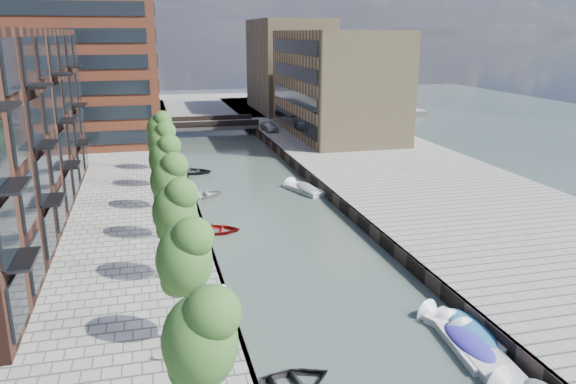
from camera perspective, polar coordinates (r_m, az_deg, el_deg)
name	(u,v)px	position (r m, az deg, el deg)	size (l,w,h in m)	color
water	(253,188)	(55.24, -3.62, 0.41)	(300.00, 300.00, 0.00)	#38473F
quay_right	(402,173)	(60.04, 11.55, 1.86)	(20.00, 140.00, 1.00)	gray
quay_wall_left	(190,187)	(54.37, -9.96, 0.48)	(0.25, 140.00, 1.00)	#332823
quay_wall_right	(312,179)	(56.51, 2.46, 1.30)	(0.25, 140.00, 1.00)	#332823
far_closure	(196,107)	(113.66, -9.36, 8.50)	(80.00, 40.00, 1.00)	gray
tower	(79,22)	(77.70, -20.46, 15.89)	(18.00, 18.00, 30.00)	#99472C
tan_block_near	(336,83)	(78.96, 4.88, 10.96)	(12.00, 25.00, 14.00)	#97825D
tan_block_far	(289,65)	(103.75, 0.10, 12.74)	(12.00, 20.00, 16.00)	#97825D
bridge	(213,124)	(85.95, -7.66, 6.83)	(13.00, 6.00, 1.30)	gray
tree_0	(200,335)	(18.91, -8.95, -14.20)	(2.50, 2.50, 5.95)	#382619
tree_1	(184,255)	(25.21, -10.53, -6.33)	(2.50, 2.50, 5.95)	#382619
tree_2	(175,209)	(31.80, -11.44, -1.66)	(2.50, 2.50, 5.95)	#382619
tree_3	(169,178)	(38.54, -12.03, 1.40)	(2.50, 2.50, 5.95)	#382619
tree_4	(164,157)	(45.35, -12.44, 3.54)	(2.50, 2.50, 5.95)	#382619
tree_5	(161,141)	(52.22, -12.75, 5.12)	(2.50, 2.50, 5.95)	#382619
tree_6	(159,128)	(59.12, -12.99, 6.33)	(2.50, 2.50, 5.95)	#382619
lamp_0	(224,321)	(23.37, -6.50, -12.89)	(0.24, 0.24, 4.12)	black
lamp_1	(191,206)	(38.12, -9.85, -1.45)	(0.24, 0.24, 4.12)	black
lamp_2	(176,157)	(53.60, -11.28, 3.51)	(0.24, 0.24, 4.12)	black
sloop_2	(213,232)	(43.37, -7.63, -4.10)	(3.01, 4.21, 0.87)	#9C1111
sloop_3	(200,198)	(52.54, -8.91, -0.58)	(3.35, 4.68, 0.97)	silver
sloop_4	(191,174)	(61.75, -9.85, 1.86)	(3.29, 4.60, 0.95)	black
motorboat_0	(464,342)	(29.62, 17.49, -14.30)	(2.08, 4.88, 1.58)	white
motorboat_2	(480,354)	(29.00, 18.92, -15.34)	(2.27, 5.30, 1.72)	silver
motorboat_3	(462,328)	(30.78, 17.22, -13.05)	(3.59, 5.24, 1.66)	white
motorboat_4	(303,189)	(54.08, 1.55, 0.31)	(3.35, 5.26, 1.66)	silver
car	(269,126)	(81.61, -1.92, 6.71)	(1.67, 4.16, 1.42)	silver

